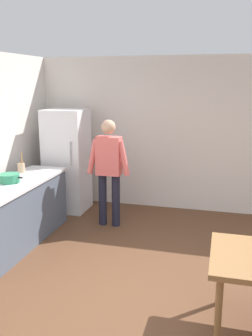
{
  "coord_description": "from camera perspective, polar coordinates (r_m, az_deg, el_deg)",
  "views": [
    {
      "loc": [
        0.75,
        -3.52,
        2.27
      ],
      "look_at": [
        -0.47,
        1.1,
        1.14
      ],
      "focal_mm": 39.51,
      "sensor_mm": 36.0,
      "label": 1
    }
  ],
  "objects": [
    {
      "name": "refrigerator",
      "position": [
        6.63,
        -9.07,
        1.16
      ],
      "size": [
        0.7,
        0.67,
        1.8
      ],
      "color": "white",
      "rests_on": "ground_plane"
    },
    {
      "name": "person",
      "position": [
        5.77,
        -2.67,
        0.32
      ],
      "size": [
        0.7,
        0.22,
        1.7
      ],
      "color": "#1E1E2D",
      "rests_on": "ground_plane"
    },
    {
      "name": "kitchen_counter",
      "position": [
        5.43,
        -16.72,
        -6.88
      ],
      "size": [
        0.64,
        2.2,
        0.9
      ],
      "color": "#4C5666",
      "rests_on": "ground_plane"
    },
    {
      "name": "wall_back",
      "position": [
        6.63,
        8.24,
        5.13
      ],
      "size": [
        6.4,
        0.12,
        2.7
      ],
      "primitive_type": "cube",
      "color": "silver",
      "rests_on": "ground_plane"
    },
    {
      "name": "cooking_pot",
      "position": [
        5.37,
        -17.53,
        -1.5
      ],
      "size": [
        0.4,
        0.28,
        0.12
      ],
      "color": "#2D845B",
      "rests_on": "kitchen_counter"
    },
    {
      "name": "ground_plane",
      "position": [
        4.25,
        2.51,
        -19.0
      ],
      "size": [
        14.0,
        14.0,
        0.0
      ],
      "primitive_type": "plane",
      "color": "brown"
    },
    {
      "name": "utensil_jar",
      "position": [
        5.91,
        -15.85,
        0.12
      ],
      "size": [
        0.11,
        0.11,
        0.32
      ],
      "color": "tan",
      "rests_on": "kitchen_counter"
    }
  ]
}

